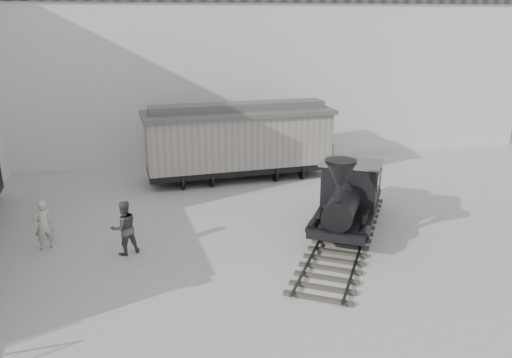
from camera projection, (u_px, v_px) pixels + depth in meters
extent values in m
plane|color=#9E9E9B|center=(318.00, 291.00, 13.91)|extent=(90.00, 90.00, 0.00)
cube|color=silver|center=(227.00, 54.00, 26.17)|extent=(34.00, 2.40, 11.00)
cube|color=#2A2620|center=(343.00, 237.00, 17.17)|extent=(6.19, 8.53, 0.15)
cube|color=#2D2D30|center=(323.00, 233.00, 17.37)|extent=(4.62, 7.58, 0.06)
cube|color=#2D2D30|center=(363.00, 238.00, 16.95)|extent=(4.62, 7.58, 0.06)
cylinder|color=black|center=(320.00, 223.00, 16.78)|extent=(0.64, 0.96, 1.05)
cylinder|color=black|center=(364.00, 229.00, 16.33)|extent=(0.64, 0.96, 1.05)
cylinder|color=black|center=(327.00, 210.00, 17.91)|extent=(0.64, 0.96, 1.05)
cylinder|color=black|center=(369.00, 215.00, 17.45)|extent=(0.64, 0.96, 1.05)
cube|color=black|center=(345.00, 216.00, 17.08)|extent=(3.42, 3.94, 0.27)
cylinder|color=black|center=(343.00, 206.00, 16.29)|extent=(1.96, 2.38, 0.96)
cylinder|color=black|center=(339.00, 193.00, 15.29)|extent=(0.34, 0.34, 0.57)
cone|color=black|center=(340.00, 173.00, 15.10)|extent=(1.26, 1.26, 0.67)
sphere|color=black|center=(345.00, 189.00, 16.50)|extent=(0.50, 0.50, 0.50)
cube|color=black|center=(350.00, 184.00, 17.59)|extent=(2.27, 2.07, 1.48)
cube|color=#575656|center=(351.00, 163.00, 17.35)|extent=(2.53, 2.33, 0.08)
cube|color=black|center=(356.00, 184.00, 19.31)|extent=(2.46, 2.53, 0.86)
cylinder|color=black|center=(194.00, 174.00, 23.12)|extent=(1.92, 0.87, 0.75)
cylinder|color=black|center=(282.00, 167.00, 24.25)|extent=(1.92, 0.87, 0.75)
cube|color=black|center=(239.00, 167.00, 23.63)|extent=(8.60, 2.87, 0.28)
cube|color=gray|center=(239.00, 139.00, 23.23)|extent=(8.60, 2.96, 2.35)
cube|color=#575656|center=(238.00, 112.00, 22.84)|extent=(8.90, 3.26, 0.19)
cube|color=#575656|center=(238.00, 107.00, 22.76)|extent=(8.15, 1.62, 0.34)
imported|color=beige|center=(43.00, 225.00, 16.22)|extent=(0.74, 0.65, 1.69)
imported|color=#454545|center=(124.00, 228.00, 15.86)|extent=(1.06, 0.95, 1.80)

